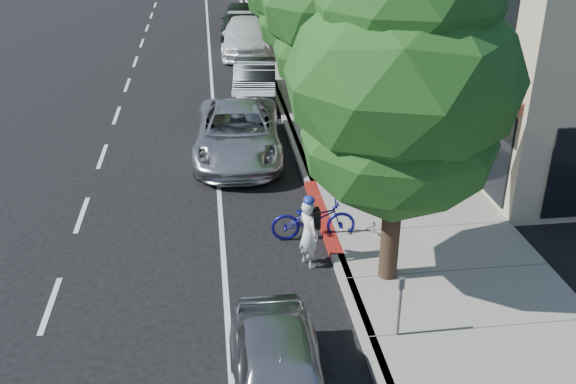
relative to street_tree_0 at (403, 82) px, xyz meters
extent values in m
plane|color=black|center=(-0.90, 2.00, -4.46)|extent=(120.00, 120.00, 0.00)
cube|color=gray|center=(1.40, 10.00, -4.38)|extent=(4.60, 56.00, 0.15)
cube|color=#9E998E|center=(-0.90, 10.00, -4.38)|extent=(0.30, 56.00, 0.15)
cube|color=maroon|center=(-0.90, 3.00, -4.38)|extent=(0.32, 4.00, 0.15)
cylinder|color=black|center=(0.00, 0.00, -3.17)|extent=(0.40, 0.40, 2.58)
ellipsoid|color=#194414|center=(0.00, 0.00, -1.14)|extent=(3.89, 3.89, 3.11)
ellipsoid|color=#194414|center=(0.00, 0.00, 0.11)|extent=(4.58, 4.58, 3.66)
ellipsoid|color=#194414|center=(0.00, 0.00, 1.44)|extent=(3.43, 3.43, 2.75)
cylinder|color=black|center=(0.00, 6.00, -3.05)|extent=(0.40, 0.40, 2.82)
ellipsoid|color=#194414|center=(0.00, 6.00, -0.83)|extent=(3.70, 3.70, 2.96)
ellipsoid|color=#194414|center=(0.00, 6.00, 0.54)|extent=(4.36, 4.36, 3.49)
cylinder|color=black|center=(0.00, 12.00, -3.19)|extent=(0.40, 0.40, 2.54)
ellipsoid|color=#194414|center=(0.00, 12.00, -1.19)|extent=(3.53, 3.53, 2.82)
cylinder|color=black|center=(0.00, 18.00, -3.18)|extent=(0.40, 0.40, 2.56)
cylinder|color=black|center=(0.00, 24.00, -3.01)|extent=(0.40, 0.40, 2.89)
imported|color=white|center=(-1.60, 0.88, -3.65)|extent=(0.61, 0.70, 1.61)
imported|color=navy|center=(-1.30, 2.03, -3.92)|extent=(2.06, 0.78, 1.07)
imported|color=silver|center=(-2.80, 7.50, -3.67)|extent=(2.95, 5.80, 1.57)
imported|color=black|center=(-1.82, 13.20, -3.69)|extent=(2.05, 4.77, 1.53)
imported|color=white|center=(-1.65, 21.10, -3.63)|extent=(2.74, 5.87, 1.66)
imported|color=black|center=(-1.65, 24.90, -3.54)|extent=(2.61, 5.55, 1.84)
imported|color=#A9AAAE|center=(-2.75, -3.50, -3.78)|extent=(1.63, 3.97, 1.35)
imported|color=black|center=(1.98, 9.94, -3.41)|extent=(1.10, 1.05, 1.79)
camera|label=1|loc=(-3.61, -11.37, 3.38)|focal=40.00mm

